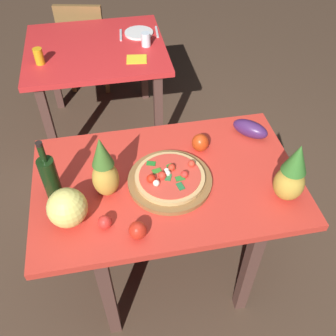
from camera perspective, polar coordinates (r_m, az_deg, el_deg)
The scene contains 21 objects.
ground_plane at distance 2.49m, azimuth -0.14°, elevation -13.72°, with size 10.00×10.00×0.00m, color #4C3828.
display_table at distance 1.94m, azimuth -0.18°, elevation -3.54°, with size 1.31×0.82×0.77m.
background_table at distance 3.02m, azimuth -10.65°, elevation 15.74°, with size 1.02×0.90×0.77m.
dining_chair at distance 3.71m, azimuth -12.31°, elevation 18.17°, with size 0.48×0.48×0.85m.
pizza_board at distance 1.84m, azimuth 0.29°, elevation -1.91°, with size 0.41×0.41×0.03m, color brown.
pizza at distance 1.82m, azimuth 0.25°, elevation -1.32°, with size 0.34×0.34×0.06m.
wine_bottle at distance 1.78m, azimuth -17.34°, elevation -1.38°, with size 0.08×0.08×0.34m.
pineapple_left at distance 1.72m, azimuth -9.57°, elevation -0.31°, with size 0.12×0.12×0.34m.
pineapple_right at distance 1.77m, azimuth 18.11°, elevation -1.01°, with size 0.14×0.14×0.32m.
melon at distance 1.69m, azimuth -14.92°, elevation -5.80°, with size 0.18×0.18×0.18m, color #E4D86B.
bell_pepper at distance 1.99m, azimuth 4.87°, elevation 3.82°, with size 0.09×0.09×0.10m, color red.
eggplant at distance 2.12m, azimuth 12.27°, elevation 5.77°, with size 0.20×0.09×0.09m, color #401F53.
tomato_at_corner at distance 1.63m, azimuth -4.57°, elevation -9.33°, with size 0.08×0.08×0.08m, color red.
tomato_beside_pepper at distance 1.93m, azimuth -9.31°, elevation 0.95°, with size 0.06×0.06×0.06m, color red.
tomato_near_board at distance 1.68m, azimuth -9.49°, elevation -8.04°, with size 0.06×0.06×0.06m, color red.
drinking_glass_juice at distance 2.83m, azimuth -18.87°, elevation 15.63°, with size 0.06×0.06×0.11m, color gold.
drinking_glass_water at distance 2.91m, azimuth -3.34°, elevation 18.75°, with size 0.07×0.07×0.10m, color silver.
dinner_plate at distance 3.10m, azimuth -4.40°, elevation 19.62°, with size 0.22×0.22×0.02m, color white.
fork_utensil at distance 3.09m, azimuth -7.12°, elevation 19.25°, with size 0.02×0.18×0.01m, color silver.
knife_utensil at distance 3.12m, azimuth -1.69°, elevation 19.81°, with size 0.02×0.18×0.01m, color silver.
napkin_folded at distance 2.77m, azimuth -4.80°, elevation 16.00°, with size 0.14×0.12×0.01m, color yellow.
Camera 1 is at (-0.23, -1.24, 2.15)m, focal length 40.50 mm.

